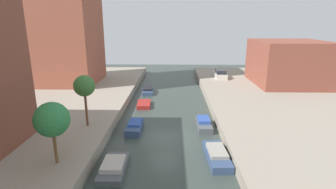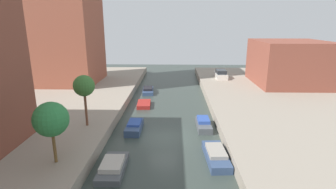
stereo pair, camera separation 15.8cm
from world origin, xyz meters
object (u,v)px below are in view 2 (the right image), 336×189
at_px(apartment_tower_far, 59,2).
at_px(parked_car, 221,74).
at_px(moored_boat_left_2, 113,167).
at_px(moored_boat_left_5, 148,90).
at_px(low_block_right, 289,63).
at_px(moored_boat_left_3, 134,127).
at_px(moored_boat_left_4, 144,104).
at_px(street_tree_2, 84,86).
at_px(moored_boat_right_3, 203,124).
at_px(moored_boat_right_2, 216,155).
at_px(street_tree_1, 51,119).

relative_size(apartment_tower_far, parked_car, 5.54).
bearing_deg(moored_boat_left_2, moored_boat_left_5, 89.00).
xyz_separation_m(low_block_right, parked_car, (-9.48, 3.81, -2.61)).
height_order(low_block_right, moored_boat_left_3, low_block_right).
distance_m(moored_boat_left_4, moored_boat_left_5, 6.42).
relative_size(street_tree_2, moored_boat_right_3, 1.35).
distance_m(apartment_tower_far, moored_boat_left_3, 24.48).
bearing_deg(parked_car, street_tree_2, -126.24).
height_order(moored_boat_left_2, moored_boat_right_3, moored_boat_right_3).
xyz_separation_m(parked_car, moored_boat_left_4, (-11.46, -12.44, -1.37)).
distance_m(moored_boat_left_4, moored_boat_right_2, 14.79).
distance_m(low_block_right, moored_boat_left_2, 32.01).
height_order(apartment_tower_far, moored_boat_right_3, apartment_tower_far).
bearing_deg(moored_boat_right_2, street_tree_2, 159.51).
height_order(street_tree_1, moored_boat_left_4, street_tree_1).
height_order(street_tree_2, moored_boat_right_3, street_tree_2).
bearing_deg(moored_boat_left_5, moored_boat_right_3, -62.88).
relative_size(parked_car, moored_boat_left_2, 1.08).
bearing_deg(parked_car, moored_boat_left_4, -132.65).
distance_m(street_tree_2, moored_boat_left_5, 16.39).
bearing_deg(moored_boat_left_4, moored_boat_right_2, -61.80).
height_order(parked_car, moored_boat_left_3, parked_car).
bearing_deg(moored_boat_right_3, apartment_tower_far, 141.28).
relative_size(parked_car, moored_boat_left_3, 1.20).
xyz_separation_m(low_block_right, moored_boat_right_2, (-13.96, -21.67, -3.84)).
relative_size(moored_boat_left_2, moored_boat_right_2, 0.90).
height_order(low_block_right, moored_boat_left_5, low_block_right).
distance_m(apartment_tower_far, parked_car, 27.19).
bearing_deg(apartment_tower_far, moored_boat_left_3, -51.89).
bearing_deg(moored_boat_left_4, moored_boat_left_5, 91.04).
distance_m(street_tree_1, street_tree_2, 6.58).
distance_m(apartment_tower_far, moored_boat_left_5, 18.16).
relative_size(moored_boat_left_2, moored_boat_left_5, 0.96).
distance_m(street_tree_2, moored_boat_right_2, 12.65).
relative_size(moored_boat_left_3, moored_boat_right_2, 0.81).
bearing_deg(moored_boat_right_3, moored_boat_left_3, -173.48).
distance_m(moored_boat_left_2, moored_boat_right_2, 7.69).
relative_size(apartment_tower_far, low_block_right, 2.18).
bearing_deg(street_tree_1, parked_car, 60.73).
bearing_deg(moored_boat_left_5, parked_car, 27.48).
bearing_deg(street_tree_2, moored_boat_left_5, 75.19).
xyz_separation_m(street_tree_2, moored_boat_left_2, (3.67, -5.95, -4.34)).
distance_m(low_block_right, moored_boat_left_3, 26.81).
height_order(moored_boat_left_3, moored_boat_right_3, moored_boat_right_3).
bearing_deg(apartment_tower_far, moored_boat_left_5, -11.21).
xyz_separation_m(apartment_tower_far, moored_boat_left_4, (13.06, -8.99, -12.60)).
xyz_separation_m(street_tree_1, moored_boat_left_4, (4.16, 15.42, -3.82)).
bearing_deg(moored_boat_left_3, moored_boat_right_3, 6.52).
relative_size(apartment_tower_far, moored_boat_left_5, 5.72).
bearing_deg(apartment_tower_far, parked_car, 8.02).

